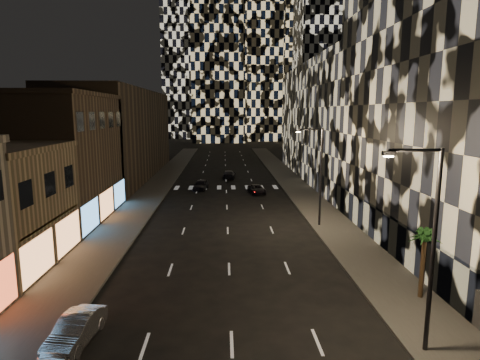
{
  "coord_description": "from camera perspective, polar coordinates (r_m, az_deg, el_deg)",
  "views": [
    {
      "loc": [
        -0.31,
        -5.99,
        10.59
      ],
      "look_at": [
        0.79,
        20.96,
        6.0
      ],
      "focal_mm": 30.0,
      "sensor_mm": 36.0,
      "label": 1
    }
  ],
  "objects": [
    {
      "name": "midrise_base",
      "position": [
        34.22,
        19.51,
        -6.32
      ],
      "size": [
        0.6,
        25.0,
        3.0
      ],
      "primitive_type": "cube",
      "color": "#383838",
      "rests_on": "ground"
    },
    {
      "name": "retail_brown",
      "position": [
        43.12,
        -25.11,
        2.64
      ],
      "size": [
        10.0,
        15.0,
        12.0
      ],
      "primitive_type": "cube",
      "color": "#4F3E2D",
      "rests_on": "ground"
    },
    {
      "name": "tower_center_low",
      "position": [
        150.59,
        -3.17,
        23.84
      ],
      "size": [
        18.0,
        18.0,
        95.0
      ],
      "primitive_type": "cube",
      "color": "black",
      "rests_on": "ground"
    },
    {
      "name": "curb_right",
      "position": [
        57.55,
        5.92,
        -0.92
      ],
      "size": [
        0.2,
        120.0,
        0.15
      ],
      "primitive_type": "cube",
      "color": "#4C4C47",
      "rests_on": "ground"
    },
    {
      "name": "curb_left",
      "position": [
        57.47,
        -9.88,
        -1.03
      ],
      "size": [
        0.2,
        120.0,
        0.15
      ],
      "primitive_type": "cube",
      "color": "#4C4C47",
      "rests_on": "ground"
    },
    {
      "name": "midrise_filler_right",
      "position": [
        66.2,
        15.7,
        7.93
      ],
      "size": [
        16.0,
        40.0,
        18.0
      ],
      "primitive_type": "cube",
      "color": "#232326",
      "rests_on": "ground"
    },
    {
      "name": "streetlight_near",
      "position": [
        18.92,
        25.25,
        -7.37
      ],
      "size": [
        2.55,
        0.25,
        9.0
      ],
      "color": "black",
      "rests_on": "sidewalk_right"
    },
    {
      "name": "car_dark_oncoming",
      "position": [
        64.44,
        -1.58,
        0.79
      ],
      "size": [
        2.19,
        4.68,
        1.32
      ],
      "primitive_type": "imported",
      "rotation": [
        0.0,
        0.0,
        3.07
      ],
      "color": "black",
      "rests_on": "ground"
    },
    {
      "name": "sidewalk_left",
      "position": [
        57.78,
        -11.94,
        -1.03
      ],
      "size": [
        4.0,
        120.0,
        0.15
      ],
      "primitive_type": "cube",
      "color": "#47443F",
      "rests_on": "ground"
    },
    {
      "name": "car_dark_midlane",
      "position": [
        55.25,
        -5.6,
        -0.69
      ],
      "size": [
        2.22,
        4.33,
        1.41
      ],
      "primitive_type": "imported",
      "rotation": [
        0.0,
        0.0,
        -0.14
      ],
      "color": "black",
      "rests_on": "ground"
    },
    {
      "name": "retail_filler_left",
      "position": [
        68.16,
        -16.6,
        6.24
      ],
      "size": [
        10.0,
        40.0,
        14.0
      ],
      "primitive_type": "cube",
      "color": "#4F3E2D",
      "rests_on": "ground"
    },
    {
      "name": "palm_tree",
      "position": [
        24.88,
        24.76,
        -7.83
      ],
      "size": [
        2.03,
        2.07,
        4.05
      ],
      "color": "#47331E",
      "rests_on": "sidewalk_right"
    },
    {
      "name": "streetlight_far",
      "position": [
        37.38,
        11.1,
        1.42
      ],
      "size": [
        2.55,
        0.25,
        9.0
      ],
      "color": "black",
      "rests_on": "sidewalk_right"
    },
    {
      "name": "sidewalk_right",
      "position": [
        57.89,
        7.97,
        -0.9
      ],
      "size": [
        4.0,
        120.0,
        0.15
      ],
      "primitive_type": "cube",
      "color": "#47443F",
      "rests_on": "ground"
    },
    {
      "name": "car_silver_parked",
      "position": [
        21.14,
        -22.34,
        -19.14
      ],
      "size": [
        1.89,
        4.15,
        1.32
      ],
      "primitive_type": "imported",
      "rotation": [
        0.0,
        0.0,
        -0.13
      ],
      "color": "#9D9DA2",
      "rests_on": "ground"
    },
    {
      "name": "car_dark_rightlane",
      "position": [
        52.68,
        2.41,
        -1.32
      ],
      "size": [
        2.4,
        4.26,
        1.13
      ],
      "primitive_type": "imported",
      "rotation": [
        0.0,
        0.0,
        0.14
      ],
      "color": "black",
      "rests_on": "ground"
    }
  ]
}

